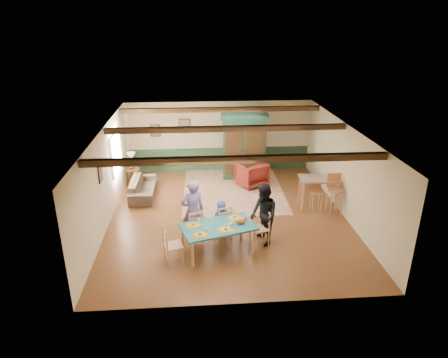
{
  "coord_description": "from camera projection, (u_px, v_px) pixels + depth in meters",
  "views": [
    {
      "loc": [
        -0.94,
        -10.74,
        5.56
      ],
      "look_at": [
        -0.11,
        0.15,
        1.15
      ],
      "focal_mm": 32.0,
      "sensor_mm": 36.0,
      "label": 1
    }
  ],
  "objects": [
    {
      "name": "ceiling_beam_back",
      "position": [
        221.0,
        110.0,
        13.87
      ],
      "size": [
        6.95,
        0.16,
        0.16
      ],
      "primitive_type": "cube",
      "color": "black",
      "rests_on": "ceiling"
    },
    {
      "name": "picture_back_b",
      "position": [
        155.0,
        130.0,
        14.96
      ],
      "size": [
        0.38,
        0.04,
        0.48
      ],
      "primitive_type": null,
      "color": "gray",
      "rests_on": "wall_back"
    },
    {
      "name": "dining_chair_end_left",
      "position": [
        173.0,
        245.0,
        9.64
      ],
      "size": [
        0.55,
        0.54,
        0.96
      ],
      "primitive_type": null,
      "rotation": [
        0.0,
        0.0,
        1.87
      ],
      "color": "tan",
      "rests_on": "floor"
    },
    {
      "name": "place_setting_near_left",
      "position": [
        200.0,
        233.0,
        9.5
      ],
      "size": [
        0.47,
        0.41,
        0.11
      ],
      "primitive_type": null,
      "rotation": [
        0.0,
        0.0,
        0.3
      ],
      "color": "yellow",
      "rests_on": "dining_table"
    },
    {
      "name": "person_woman",
      "position": [
        264.0,
        215.0,
        10.33
      ],
      "size": [
        0.84,
        0.96,
        1.66
      ],
      "primitive_type": "imported",
      "rotation": [
        0.0,
        0.0,
        -1.27
      ],
      "color": "black",
      "rests_on": "floor"
    },
    {
      "name": "person_man",
      "position": [
        193.0,
        211.0,
        10.44
      ],
      "size": [
        0.73,
        0.58,
        1.74
      ],
      "primitive_type": "imported",
      "rotation": [
        0.0,
        0.0,
        3.44
      ],
      "color": "#6E5B9D",
      "rests_on": "floor"
    },
    {
      "name": "dining_chair_far_right",
      "position": [
        223.0,
        220.0,
        10.79
      ],
      "size": [
        0.54,
        0.55,
        0.96
      ],
      "primitive_type": null,
      "rotation": [
        0.0,
        0.0,
        3.44
      ],
      "color": "tan",
      "rests_on": "floor"
    },
    {
      "name": "floor",
      "position": [
        228.0,
        216.0,
        12.08
      ],
      "size": [
        8.0,
        8.0,
        0.0
      ],
      "primitive_type": "plane",
      "color": "#5B3019",
      "rests_on": "ground"
    },
    {
      "name": "wall_right",
      "position": [
        346.0,
        171.0,
        11.82
      ],
      "size": [
        0.02,
        8.0,
        2.7
      ],
      "primitive_type": "cube",
      "color": "beige",
      "rests_on": "floor"
    },
    {
      "name": "dining_chair_end_right",
      "position": [
        260.0,
        228.0,
        10.42
      ],
      "size": [
        0.55,
        0.54,
        0.96
      ],
      "primitive_type": null,
      "rotation": [
        0.0,
        0.0,
        -1.27
      ],
      "color": "tan",
      "rests_on": "floor"
    },
    {
      "name": "ceiling_beam_front",
      "position": [
        237.0,
        159.0,
        8.97
      ],
      "size": [
        6.95,
        0.16,
        0.16
      ],
      "primitive_type": "cube",
      "color": "black",
      "rests_on": "ceiling"
    },
    {
      "name": "armchair",
      "position": [
        251.0,
        174.0,
        14.14
      ],
      "size": [
        1.25,
        1.26,
        0.86
      ],
      "primitive_type": "imported",
      "rotation": [
        0.0,
        0.0,
        -2.67
      ],
      "color": "#501010",
      "rests_on": "floor"
    },
    {
      "name": "cat",
      "position": [
        240.0,
        221.0,
        9.99
      ],
      "size": [
        0.39,
        0.24,
        0.18
      ],
      "primitive_type": null,
      "rotation": [
        0.0,
        0.0,
        0.3
      ],
      "color": "#C36022",
      "rests_on": "dining_table"
    },
    {
      "name": "ceiling",
      "position": [
        228.0,
        129.0,
        11.06
      ],
      "size": [
        7.0,
        8.0,
        0.02
      ],
      "primitive_type": "cube",
      "color": "white",
      "rests_on": "wall_back"
    },
    {
      "name": "place_setting_far_right",
      "position": [
        235.0,
        216.0,
        10.31
      ],
      "size": [
        0.47,
        0.41,
        0.11
      ],
      "primitive_type": null,
      "rotation": [
        0.0,
        0.0,
        0.3
      ],
      "color": "yellow",
      "rests_on": "dining_table"
    },
    {
      "name": "ceiling_beam_mid",
      "position": [
        227.0,
        129.0,
        11.47
      ],
      "size": [
        6.95,
        0.16,
        0.16
      ],
      "primitive_type": "cube",
      "color": "black",
      "rests_on": "ceiling"
    },
    {
      "name": "counter_table",
      "position": [
        318.0,
        193.0,
        12.46
      ],
      "size": [
        1.24,
        0.79,
        0.99
      ],
      "primitive_type": null,
      "rotation": [
        0.0,
        0.0,
        -0.08
      ],
      "color": "tan",
      "rests_on": "floor"
    },
    {
      "name": "armoire",
      "position": [
        244.0,
        147.0,
        14.58
      ],
      "size": [
        1.74,
        0.81,
        2.39
      ],
      "primitive_type": "cube",
      "rotation": [
        0.0,
        0.0,
        -0.08
      ],
      "color": "#163929",
      "rests_on": "floor"
    },
    {
      "name": "sofa",
      "position": [
        143.0,
        187.0,
        13.4
      ],
      "size": [
        0.79,
        1.97,
        0.57
      ],
      "primitive_type": "imported",
      "rotation": [
        0.0,
        0.0,
        1.56
      ],
      "color": "#3F3127",
      "rests_on": "floor"
    },
    {
      "name": "dining_chair_far_left",
      "position": [
        194.0,
        226.0,
        10.52
      ],
      "size": [
        0.54,
        0.55,
        0.96
      ],
      "primitive_type": null,
      "rotation": [
        0.0,
        0.0,
        3.44
      ],
      "color": "tan",
      "rests_on": "floor"
    },
    {
      "name": "person_child",
      "position": [
        222.0,
        218.0,
        10.85
      ],
      "size": [
        0.57,
        0.45,
        1.01
      ],
      "primitive_type": "imported",
      "rotation": [
        0.0,
        0.0,
        3.44
      ],
      "color": "#274B9D",
      "rests_on": "floor"
    },
    {
      "name": "table_lamp",
      "position": [
        132.0,
        160.0,
        14.06
      ],
      "size": [
        0.34,
        0.34,
        0.57
      ],
      "primitive_type": null,
      "rotation": [
        0.0,
        0.0,
        0.09
      ],
      "color": "beige",
      "rests_on": "end_table"
    },
    {
      "name": "bar_stool_left",
      "position": [
        316.0,
        196.0,
        12.23
      ],
      "size": [
        0.37,
        0.4,
        1.0
      ],
      "primitive_type": null,
      "rotation": [
        0.0,
        0.0,
        -0.03
      ],
      "color": "#CC814F",
      "rests_on": "floor"
    },
    {
      "name": "wainscot_back",
      "position": [
        219.0,
        159.0,
        15.59
      ],
      "size": [
        6.95,
        0.03,
        0.9
      ],
      "primitive_type": "cube",
      "color": "#203B24",
      "rests_on": "floor"
    },
    {
      "name": "wall_left",
      "position": [
        105.0,
        178.0,
        11.32
      ],
      "size": [
        0.02,
        8.0,
        2.7
      ],
      "primitive_type": "cube",
      "color": "beige",
      "rests_on": "floor"
    },
    {
      "name": "wall_back",
      "position": [
        219.0,
        137.0,
        15.27
      ],
      "size": [
        7.0,
        0.02,
        2.7
      ],
      "primitive_type": "cube",
      "color": "beige",
      "rests_on": "floor"
    },
    {
      "name": "area_rug",
      "position": [
        233.0,
        190.0,
        13.89
      ],
      "size": [
        3.5,
        4.12,
        0.01
      ],
      "primitive_type": "cube",
      "rotation": [
        0.0,
        0.0,
        -0.02
      ],
      "color": "beige",
      "rests_on": "floor"
    },
    {
      "name": "dining_table",
      "position": [
        218.0,
        239.0,
        10.07
      ],
      "size": [
        2.03,
        1.5,
        0.76
      ],
      "primitive_type": null,
      "rotation": [
        0.0,
        0.0,
        0.3
      ],
      "color": "#1E5F5E",
      "rests_on": "floor"
    },
    {
      "name": "place_setting_near_center",
      "position": [
        226.0,
        228.0,
        9.72
      ],
      "size": [
        0.47,
        0.41,
        0.11
      ],
      "primitive_type": null,
      "rotation": [
        0.0,
        0.0,
        0.3
      ],
      "color": "yellow",
      "rests_on": "dining_table"
    },
    {
      "name": "picture_left_wall",
      "position": [
        100.0,
        172.0,
        10.62
      ],
      "size": [
        0.04,
        0.42,
        0.52
      ],
      "primitive_type": null,
      "color": "gray",
      "rests_on": "wall_left"
    },
    {
      "name": "bar_stool_right",
      "position": [
        335.0,
        195.0,
        11.96
      ],
      "size": [
        0.48,
        0.52,
        1.27
      ],
      "primitive_type": null,
      "rotation": [
        0.0,
        0.0,
        0.06
      ],
      "color": "#CC814F",
      "rests_on": "floor"
    },
    {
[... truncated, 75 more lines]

